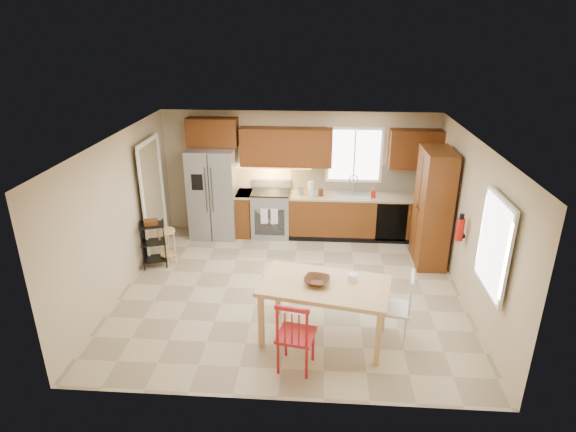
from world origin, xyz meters
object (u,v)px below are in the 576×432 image
at_px(chair_red, 296,334).
at_px(utility_cart, 154,244).
at_px(soap_bottle, 373,193).
at_px(table_bowl, 317,284).
at_px(dining_table, 324,311).
at_px(bar_stool, 168,247).
at_px(chair_white, 394,307).
at_px(refrigerator, 214,193).
at_px(fire_extinguisher, 460,230).
at_px(table_jar, 353,279).
at_px(range_stove, 271,214).
at_px(pantry, 433,208).

bearing_deg(chair_red, utility_cart, 147.56).
relative_size(soap_bottle, table_bowl, 0.55).
xyz_separation_m(table_bowl, utility_cart, (-2.92, 1.92, -0.42)).
xyz_separation_m(dining_table, bar_stool, (-2.82, 2.01, -0.08)).
relative_size(soap_bottle, chair_white, 0.19).
distance_m(refrigerator, fire_extinguisher, 4.76).
bearing_deg(utility_cart, table_jar, -46.69).
bearing_deg(chair_white, utility_cart, 76.20).
bearing_deg(chair_white, refrigerator, 55.11).
relative_size(refrigerator, utility_cart, 2.15).
bearing_deg(fire_extinguisher, table_jar, -143.35).
distance_m(fire_extinguisher, dining_table, 2.61).
xyz_separation_m(soap_bottle, utility_cart, (-3.98, -1.43, -0.57)).
xyz_separation_m(range_stove, pantry, (2.98, -0.99, 0.59)).
bearing_deg(chair_red, refrigerator, 126.39).
relative_size(dining_table, utility_cart, 2.02).
relative_size(pantry, chair_white, 2.09).
height_order(dining_table, chair_white, chair_white).
height_order(range_stove, table_jar, table_jar).
bearing_deg(dining_table, utility_cart, 159.01).
bearing_deg(soap_bottle, fire_extinguisher, -59.47).
bearing_deg(dining_table, table_jar, 27.26).
distance_m(refrigerator, soap_bottle, 3.18).
height_order(refrigerator, table_bowl, refrigerator).
bearing_deg(table_jar, chair_white, -5.64).
bearing_deg(table_bowl, chair_red, -110.51).
height_order(range_stove, fire_extinguisher, fire_extinguisher).
bearing_deg(table_bowl, soap_bottle, 72.44).
xyz_separation_m(chair_red, chair_white, (1.30, 0.70, 0.00)).
xyz_separation_m(fire_extinguisher, bar_stool, (-4.92, 0.62, -0.77)).
distance_m(pantry, chair_white, 2.63).
bearing_deg(range_stove, fire_extinguisher, -32.62).
bearing_deg(chair_red, soap_bottle, 83.27).
xyz_separation_m(refrigerator, table_bowl, (2.12, -3.37, -0.07)).
distance_m(refrigerator, table_jar, 4.17).
xyz_separation_m(chair_red, bar_stool, (-2.47, 2.66, -0.17)).
bearing_deg(chair_red, pantry, 65.26).
bearing_deg(utility_cart, refrigerator, 42.41).
bearing_deg(pantry, range_stove, 161.71).
relative_size(chair_red, chair_white, 1.00).
height_order(chair_red, chair_white, same).
bearing_deg(soap_bottle, dining_table, -105.87).
bearing_deg(utility_cart, soap_bottle, 1.00).
bearing_deg(chair_red, table_bowl, 80.80).
distance_m(table_jar, bar_stool, 3.76).
xyz_separation_m(refrigerator, pantry, (4.13, -0.93, 0.14)).
xyz_separation_m(chair_white, bar_stool, (-3.77, 1.96, -0.17)).
height_order(dining_table, chair_red, chair_red).
relative_size(fire_extinguisher, chair_white, 0.36).
height_order(soap_bottle, bar_stool, soap_bottle).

